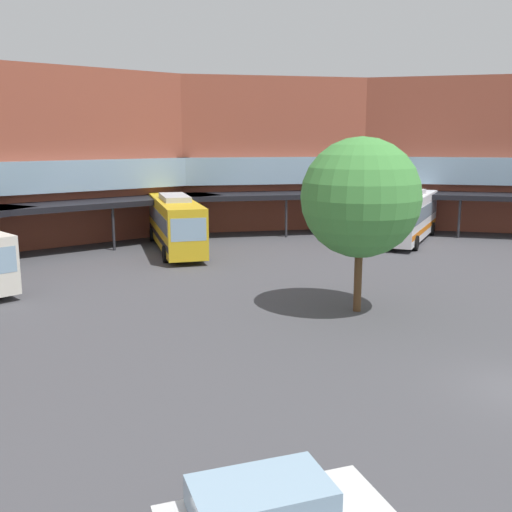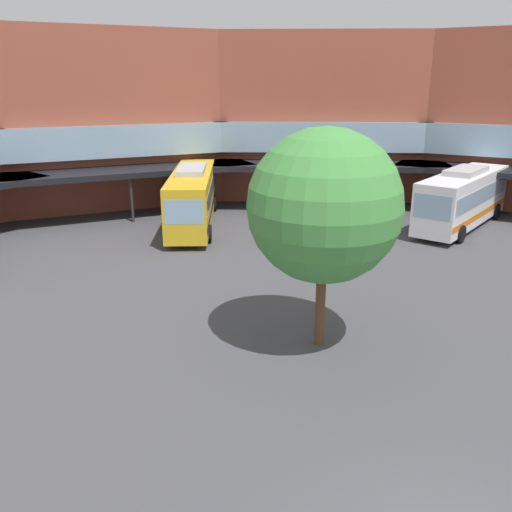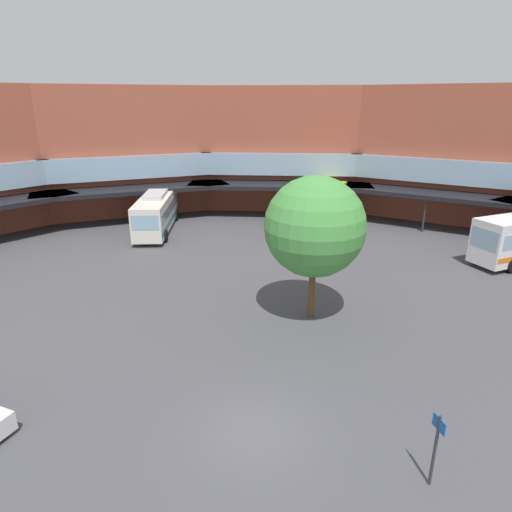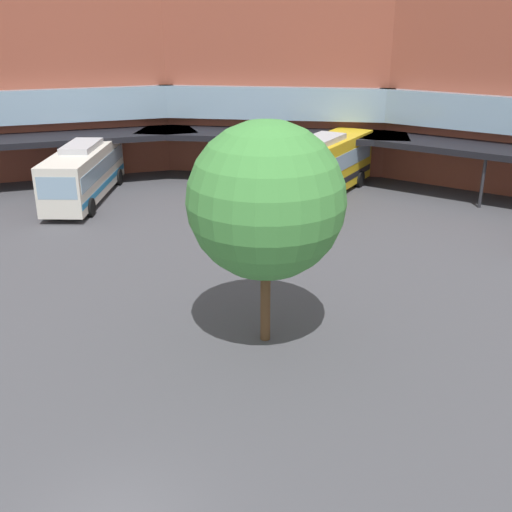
{
  "view_description": "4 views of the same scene",
  "coord_description": "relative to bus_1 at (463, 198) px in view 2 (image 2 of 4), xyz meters",
  "views": [
    {
      "loc": [
        -17.6,
        -8.75,
        7.91
      ],
      "look_at": [
        -2.6,
        10.63,
        3.04
      ],
      "focal_mm": 41.64,
      "sensor_mm": 36.0,
      "label": 1
    },
    {
      "loc": [
        -7.19,
        -6.11,
        9.44
      ],
      "look_at": [
        2.09,
        14.41,
        2.04
      ],
      "focal_mm": 37.67,
      "sensor_mm": 36.0,
      "label": 2
    },
    {
      "loc": [
        1.06,
        -13.28,
        11.65
      ],
      "look_at": [
        -1.15,
        15.58,
        1.38
      ],
      "focal_mm": 30.98,
      "sensor_mm": 36.0,
      "label": 3
    },
    {
      "loc": [
        4.82,
        -10.1,
        11.15
      ],
      "look_at": [
        1.8,
        11.64,
        2.38
      ],
      "focal_mm": 42.64,
      "sensor_mm": 36.0,
      "label": 4
    }
  ],
  "objects": [
    {
      "name": "bus_3",
      "position": [
        -16.22,
        7.86,
        0.01
      ],
      "size": [
        6.96,
        12.22,
        3.98
      ],
      "rotation": [
        0.0,
        0.0,
        4.32
      ],
      "color": "gold",
      "rests_on": "ground"
    },
    {
      "name": "bus_1",
      "position": [
        0.0,
        0.0,
        0.0
      ],
      "size": [
        11.03,
        7.39,
        3.97
      ],
      "rotation": [
        0.0,
        0.0,
        3.62
      ],
      "color": "white",
      "rests_on": "ground"
    },
    {
      "name": "station_building",
      "position": [
        -19.77,
        3.18,
        4.27
      ],
      "size": [
        82.61,
        43.52,
        13.03
      ],
      "color": "#9E4C38",
      "rests_on": "ground"
    },
    {
      "name": "plaza_tree",
      "position": [
        -17.33,
        -10.7,
        3.28
      ],
      "size": [
        5.43,
        5.43,
        8.01
      ],
      "color": "brown",
      "rests_on": "ground"
    }
  ]
}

